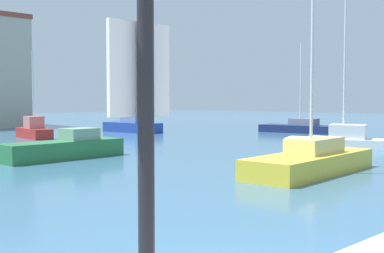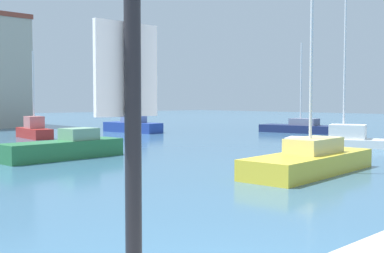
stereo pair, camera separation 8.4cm
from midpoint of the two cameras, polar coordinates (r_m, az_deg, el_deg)
water at (r=31.59m, az=-3.58°, el=-2.16°), size 160.00×160.00×0.00m
sailboat_blue_distant_north at (r=43.90m, az=-7.05°, el=0.28°), size 2.67×6.24×9.74m
sailboat_white_far_left at (r=31.59m, az=17.87°, el=-1.33°), size 4.61×7.29×10.58m
sailboat_yellow_inner_mooring at (r=19.73m, az=14.12°, el=-3.85°), size 7.32×2.89×10.59m
sailboat_red_outer_mooring at (r=38.72m, az=-18.31°, el=-0.40°), size 1.73×4.58×6.71m
motorboat_green_distant_east at (r=24.75m, az=-14.82°, el=-2.47°), size 6.38×2.20×1.50m
sailboat_navy_mid_harbor at (r=44.08m, az=12.97°, el=-0.11°), size 3.73×7.56×8.10m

